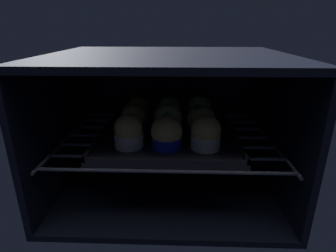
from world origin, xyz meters
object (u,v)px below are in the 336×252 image
at_px(baking_tray, 168,135).
at_px(muffin_row2_col0, 138,110).
at_px(muffin_row0_col0, 129,132).
at_px(muffin_row0_col1, 168,134).
at_px(muffin_row2_col2, 199,110).
at_px(muffin_row1_col0, 133,120).
at_px(muffin_row0_col2, 206,134).
at_px(muffin_row2_col1, 170,111).
at_px(muffin_row1_col1, 169,120).
at_px(muffin_row1_col2, 201,121).

xyz_separation_m(baking_tray, muffin_row2_col0, (-0.09, 0.09, 0.04)).
distance_m(muffin_row0_col0, muffin_row0_col1, 0.09).
bearing_deg(muffin_row2_col2, muffin_row1_col0, -152.32).
relative_size(muffin_row0_col2, muffin_row1_col0, 1.02).
bearing_deg(muffin_row2_col1, muffin_row0_col1, -90.27).
relative_size(muffin_row1_col1, muffin_row2_col1, 1.05).
distance_m(muffin_row0_col0, muffin_row1_col1, 0.13).
relative_size(muffin_row0_col2, muffin_row2_col0, 0.99).
bearing_deg(muffin_row1_col0, muffin_row0_col0, -88.45).
height_order(muffin_row1_col2, muffin_row2_col2, muffin_row2_col2).
xyz_separation_m(muffin_row0_col2, muffin_row2_col2, (-0.00, 0.18, 0.00)).
bearing_deg(muffin_row0_col0, muffin_row0_col1, -1.79).
xyz_separation_m(baking_tray, muffin_row0_col0, (-0.09, -0.09, 0.04)).
bearing_deg(muffin_row2_col1, muffin_row0_col0, -117.75).
bearing_deg(baking_tray, muffin_row2_col0, 136.00).
bearing_deg(muffin_row2_col0, muffin_row1_col2, -27.05).
xyz_separation_m(muffin_row0_col0, muffin_row2_col1, (0.09, 0.17, -0.00)).
distance_m(muffin_row2_col1, muffin_row2_col2, 0.08).
xyz_separation_m(muffin_row1_col1, muffin_row2_col0, (-0.09, 0.09, -0.00)).
bearing_deg(muffin_row2_col1, muffin_row1_col2, -47.03).
distance_m(muffin_row0_col1, muffin_row2_col1, 0.18).
xyz_separation_m(muffin_row0_col0, muffin_row2_col0, (-0.00, 0.18, -0.00)).
xyz_separation_m(baking_tray, muffin_row2_col1, (0.00, 0.09, 0.04)).
distance_m(muffin_row0_col2, muffin_row1_col2, 0.09).
bearing_deg(muffin_row0_col2, muffin_row2_col2, 90.91).
relative_size(baking_tray, muffin_row2_col1, 4.56).
xyz_separation_m(muffin_row1_col2, muffin_row2_col0, (-0.18, 0.09, 0.00)).
relative_size(muffin_row0_col2, muffin_row2_col2, 0.97).
height_order(muffin_row0_col2, muffin_row1_col1, muffin_row1_col1).
bearing_deg(muffin_row1_col2, muffin_row2_col1, 132.97).
xyz_separation_m(muffin_row1_col2, muffin_row2_col1, (-0.08, 0.09, 0.00)).
height_order(baking_tray, muffin_row2_col0, muffin_row2_col0).
xyz_separation_m(muffin_row0_col2, muffin_row2_col1, (-0.09, 0.18, -0.00)).
bearing_deg(muffin_row0_col2, muffin_row1_col1, 134.04).
distance_m(baking_tray, muffin_row0_col0, 0.13).
bearing_deg(muffin_row2_col2, baking_tray, -133.10).
bearing_deg(muffin_row0_col1, muffin_row2_col0, 117.73).
bearing_deg(muffin_row1_col2, muffin_row1_col1, 179.54).
relative_size(muffin_row0_col0, muffin_row2_col2, 0.96).
relative_size(muffin_row1_col0, muffin_row1_col2, 0.97).
bearing_deg(muffin_row0_col0, baking_tray, 44.68).
bearing_deg(muffin_row0_col0, muffin_row1_col0, 91.55).
bearing_deg(muffin_row0_col2, muffin_row1_col0, 153.42).
bearing_deg(muffin_row1_col0, muffin_row0_col2, -26.58).
relative_size(muffin_row0_col0, muffin_row0_col1, 0.96).
height_order(muffin_row2_col1, muffin_row2_col2, muffin_row2_col2).
relative_size(muffin_row0_col1, muffin_row1_col0, 1.06).
bearing_deg(muffin_row1_col2, muffin_row1_col0, 179.49).
distance_m(muffin_row1_col2, muffin_row2_col2, 0.09).
distance_m(muffin_row0_col1, muffin_row1_col0, 0.13).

